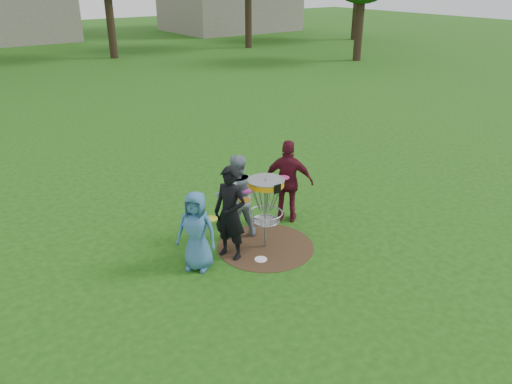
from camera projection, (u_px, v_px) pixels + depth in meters
ground at (265, 247)px, 9.25m from camera, size 100.00×100.00×0.00m
dirt_patch at (265, 246)px, 9.25m from camera, size 1.80×1.80×0.01m
player_blue at (197, 231)px, 8.32m from camera, size 0.79×0.82×1.41m
player_black at (230, 213)px, 8.60m from camera, size 0.62×0.73×1.70m
player_grey at (236, 196)px, 9.35m from camera, size 0.94×0.83×1.63m
player_maroon at (288, 182)px, 9.90m from camera, size 0.99×1.01×1.70m
disc_on_grass at (261, 260)px, 8.81m from camera, size 0.22×0.22×0.02m
disc_golf_basket at (266, 197)px, 8.84m from camera, size 0.66×0.67×1.38m
held_discs at (248, 196)px, 8.93m from camera, size 2.08×0.63×0.20m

